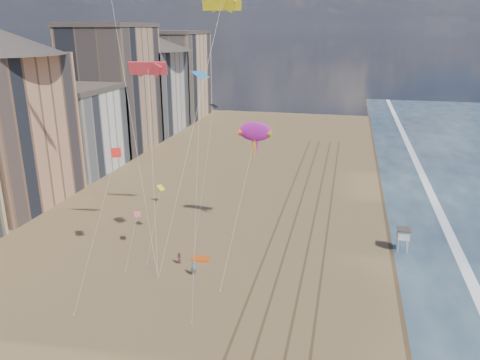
% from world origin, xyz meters
% --- Properties ---
extents(wet_sand, '(260.00, 260.00, 0.00)m').
position_xyz_m(wet_sand, '(19.00, 40.00, 0.00)').
color(wet_sand, '#42301E').
rests_on(wet_sand, ground).
extents(foam, '(260.00, 260.00, 0.00)m').
position_xyz_m(foam, '(23.20, 40.00, 0.00)').
color(foam, white).
rests_on(foam, ground).
extents(tracks, '(7.68, 120.00, 0.01)m').
position_xyz_m(tracks, '(2.55, 30.00, 0.01)').
color(tracks, brown).
rests_on(tracks, ground).
extents(buildings, '(34.72, 131.35, 29.00)m').
position_xyz_m(buildings, '(-45.73, 65.59, 13.55)').
color(buildings, '#C6B284').
rests_on(buildings, ground).
extents(lifeguard_stand, '(1.76, 1.76, 3.17)m').
position_xyz_m(lifeguard_stand, '(16.05, 29.85, 2.44)').
color(lifeguard_stand, silver).
rests_on(lifeguard_stand, ground).
extents(grounded_kite, '(2.17, 1.44, 0.24)m').
position_xyz_m(grounded_kite, '(-8.90, 21.57, 0.12)').
color(grounded_kite, '#EC5313').
rests_on(grounded_kite, ground).
extents(show_kite, '(4.48, 8.65, 21.30)m').
position_xyz_m(show_kite, '(-4.00, 31.29, 14.67)').
color(show_kite, '#B21BA1').
rests_on(show_kite, ground).
extents(kite_flyer_a, '(0.80, 0.75, 1.84)m').
position_xyz_m(kite_flyer_a, '(-8.52, 17.73, 0.92)').
color(kite_flyer_a, slate).
rests_on(kite_flyer_a, ground).
extents(kite_flyer_b, '(0.86, 0.72, 1.56)m').
position_xyz_m(kite_flyer_b, '(-11.10, 19.85, 0.78)').
color(kite_flyer_b, '#9B514F').
rests_on(kite_flyer_b, ground).
extents(small_kites, '(12.15, 15.17, 18.79)m').
position_xyz_m(small_kites, '(-12.67, 22.15, 15.85)').
color(small_kites, '#E4FB1A').
rests_on(small_kites, ground).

